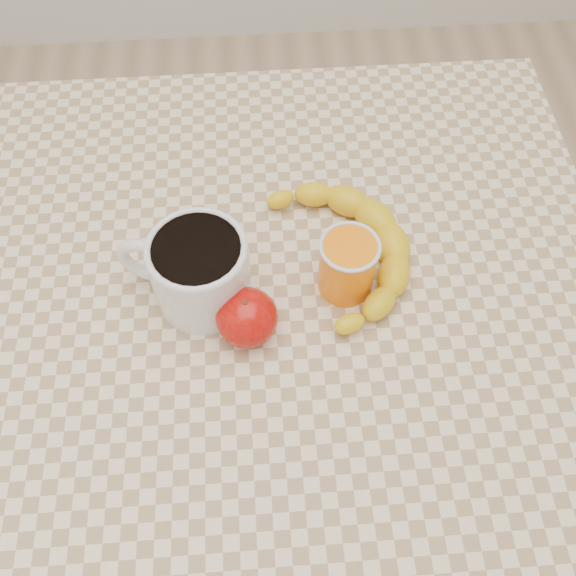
{
  "coord_description": "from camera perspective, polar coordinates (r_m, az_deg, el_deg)",
  "views": [
    {
      "loc": [
        -0.03,
        -0.39,
        1.4
      ],
      "look_at": [
        0.0,
        0.0,
        0.77
      ],
      "focal_mm": 40.0,
      "sensor_mm": 36.0,
      "label": 1
    }
  ],
  "objects": [
    {
      "name": "coffee_mug",
      "position": [
        0.72,
        -8.06,
        1.72
      ],
      "size": [
        0.17,
        0.14,
        0.1
      ],
      "color": "silver",
      "rests_on": "table"
    },
    {
      "name": "table",
      "position": [
        0.83,
        0.0,
        -3.86
      ],
      "size": [
        0.8,
        0.8,
        0.75
      ],
      "color": "beige",
      "rests_on": "ground"
    },
    {
      "name": "orange_juice_glass",
      "position": [
        0.73,
        5.31,
        2.04
      ],
      "size": [
        0.07,
        0.07,
        0.08
      ],
      "color": "orange",
      "rests_on": "table"
    },
    {
      "name": "ground",
      "position": [
        1.45,
        0.0,
        -16.28
      ],
      "size": [
        3.0,
        3.0,
        0.0
      ],
      "primitive_type": "plane",
      "color": "tan",
      "rests_on": "ground"
    },
    {
      "name": "banana",
      "position": [
        0.77,
        5.12,
        3.51
      ],
      "size": [
        0.27,
        0.32,
        0.04
      ],
      "primitive_type": null,
      "rotation": [
        0.0,
        0.0,
        0.17
      ],
      "color": "yellow",
      "rests_on": "table"
    },
    {
      "name": "apple",
      "position": [
        0.71,
        -3.67,
        -2.62
      ],
      "size": [
        0.07,
        0.07,
        0.06
      ],
      "color": "#8C0405",
      "rests_on": "table"
    }
  ]
}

